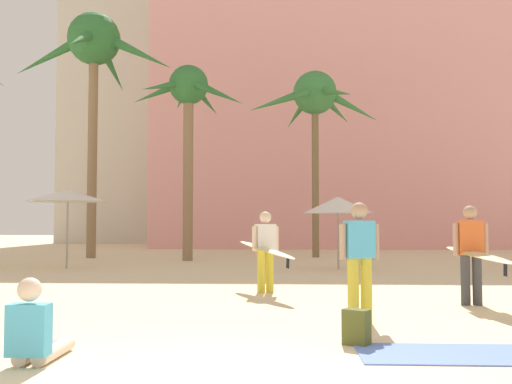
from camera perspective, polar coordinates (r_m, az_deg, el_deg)
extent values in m
cube|color=pink|center=(36.61, 9.16, 8.91)|extent=(22.93, 8.20, 17.88)
cube|color=beige|center=(44.70, -5.16, 9.56)|extent=(18.84, 8.81, 22.23)
cylinder|color=#896B4C|center=(22.46, -6.59, 1.93)|extent=(0.38, 0.38, 6.69)
sphere|color=#2D6B33|center=(22.98, -6.54, 10.27)|extent=(1.50, 1.50, 1.50)
cone|color=#2D6B33|center=(22.87, -3.44, 9.42)|extent=(1.86, 0.53, 1.01)
cone|color=#2D6B33|center=(23.86, -4.86, 8.77)|extent=(1.09, 1.76, 1.11)
cone|color=#2D6B33|center=(24.13, -7.21, 8.99)|extent=(1.00, 1.85, 0.85)
cone|color=#2D6B33|center=(22.89, -9.64, 9.38)|extent=(1.85, 0.68, 1.05)
cone|color=#2D6B33|center=(22.17, -9.10, 10.07)|extent=(1.48, 1.61, 0.85)
cone|color=#2D6B33|center=(21.83, -5.13, 9.98)|extent=(1.32, 1.68, 1.04)
cylinder|color=brown|center=(24.59, 5.77, 1.71)|extent=(0.29, 0.29, 6.87)
sphere|color=#387A3D|center=(25.10, 5.73, 9.54)|extent=(1.82, 1.82, 1.82)
cone|color=#387A3D|center=(25.14, 9.24, 8.15)|extent=(2.35, 0.46, 1.55)
cone|color=#387A3D|center=(26.34, 7.63, 7.97)|extent=(1.75, 2.20, 1.26)
cone|color=#387A3D|center=(26.34, 4.10, 7.73)|extent=(1.39, 2.31, 1.45)
cone|color=#387A3D|center=(24.75, 2.03, 8.74)|extent=(2.48, 0.75, 1.20)
cone|color=#387A3D|center=(23.55, 4.29, 9.35)|extent=(1.37, 2.39, 1.20)
cone|color=#387A3D|center=(23.64, 7.66, 9.54)|extent=(1.43, 2.40, 1.02)
cylinder|color=#896B4C|center=(25.07, -15.55, 4.19)|extent=(0.38, 0.38, 9.03)
sphere|color=#2D6B33|center=(26.01, -15.41, 14.11)|extent=(2.16, 2.16, 2.16)
cone|color=#2D6B33|center=(24.96, -11.33, 13.07)|extent=(3.12, 1.02, 1.86)
cone|color=#2D6B33|center=(27.58, -13.79, 11.56)|extent=(0.74, 3.12, 1.85)
cone|color=#2D6B33|center=(26.71, -19.42, 12.23)|extent=(3.16, 0.85, 1.76)
cone|color=#2D6B33|center=(23.96, -16.57, 14.00)|extent=(0.73, 3.16, 1.73)
cylinder|color=gray|center=(19.39, -17.81, -3.42)|extent=(0.06, 0.06, 2.48)
cone|color=white|center=(19.40, -17.76, -0.32)|extent=(2.51, 2.51, 0.38)
cylinder|color=gray|center=(18.28, 7.96, -3.94)|extent=(0.06, 0.06, 2.23)
cone|color=white|center=(18.29, 7.94, -1.24)|extent=(2.17, 2.17, 0.51)
cube|color=#6684E0|center=(6.98, 17.95, -14.69)|extent=(1.93, 1.06, 0.01)
cube|color=#505321|center=(7.19, 9.70, -12.78)|extent=(0.35, 0.32, 0.42)
cube|color=#40431A|center=(7.32, 10.13, -13.28)|extent=(0.21, 0.17, 0.18)
cylinder|color=gold|center=(12.19, 0.50, -7.68)|extent=(0.22, 0.22, 0.88)
cylinder|color=gold|center=(12.28, 1.34, -7.64)|extent=(0.22, 0.22, 0.88)
cube|color=white|center=(12.19, 0.92, -4.37)|extent=(0.46, 0.38, 0.53)
sphere|color=beige|center=(12.19, 0.92, -2.47)|extent=(0.33, 0.33, 0.24)
cylinder|color=beige|center=(12.09, -0.14, -4.55)|extent=(0.14, 0.14, 0.50)
cylinder|color=beige|center=(12.31, 1.96, -4.52)|extent=(0.14, 0.14, 0.50)
ellipsoid|color=beige|center=(11.90, 0.88, -5.57)|extent=(1.41, 2.58, 0.29)
ellipsoid|color=gold|center=(11.90, 0.88, -5.57)|extent=(1.43, 2.60, 0.27)
cube|color=black|center=(10.94, 3.10, -6.91)|extent=(0.06, 0.11, 0.19)
cylinder|color=#3D3D42|center=(11.01, 19.61, -8.02)|extent=(0.17, 0.17, 0.88)
cylinder|color=#3D3D42|center=(11.06, 20.62, -7.98)|extent=(0.17, 0.17, 0.88)
cube|color=orange|center=(10.99, 20.05, -4.17)|extent=(0.41, 0.23, 0.60)
sphere|color=tan|center=(10.99, 20.01, -1.87)|extent=(0.25, 0.25, 0.24)
cylinder|color=tan|center=(10.93, 18.79, -4.38)|extent=(0.10, 0.10, 0.57)
cylinder|color=tan|center=(11.06, 21.31, -4.32)|extent=(0.10, 0.10, 0.57)
ellipsoid|color=beige|center=(10.72, 20.56, -5.67)|extent=(0.53, 2.81, 0.20)
ellipsoid|color=#A98529|center=(10.72, 20.56, -5.67)|extent=(0.56, 2.82, 0.17)
cube|color=black|center=(9.71, 22.99, -6.98)|extent=(0.02, 0.11, 0.18)
cylinder|color=beige|center=(6.89, -20.54, -14.18)|extent=(0.16, 0.83, 0.16)
cylinder|color=beige|center=(6.82, -18.94, -14.34)|extent=(0.16, 0.83, 0.16)
cube|color=#4CB2DB|center=(6.42, -21.13, -12.32)|extent=(0.40, 0.22, 0.51)
sphere|color=beige|center=(6.37, -21.06, -8.80)|extent=(0.24, 0.24, 0.24)
cylinder|color=gold|center=(8.56, 9.39, -9.46)|extent=(0.20, 0.20, 0.94)
cylinder|color=gold|center=(8.63, 10.64, -9.39)|extent=(0.20, 0.20, 0.94)
cube|color=#4CB2DB|center=(8.54, 9.97, -4.53)|extent=(0.44, 0.32, 0.53)
sphere|color=tan|center=(8.54, 9.95, -1.81)|extent=(0.30, 0.30, 0.24)
cylinder|color=tan|center=(8.45, 8.41, -4.81)|extent=(0.12, 0.12, 0.51)
cylinder|color=tan|center=(8.64, 11.51, -4.74)|extent=(0.12, 0.12, 0.51)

